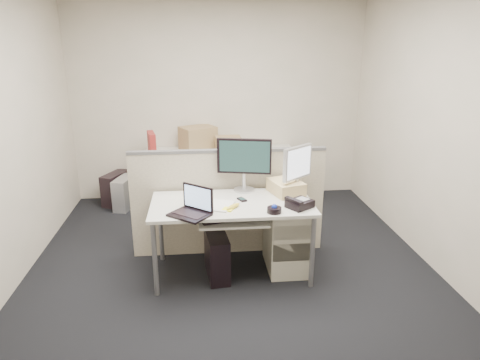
{
  "coord_description": "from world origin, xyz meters",
  "views": [
    {
      "loc": [
        -0.29,
        -3.7,
        2.17
      ],
      "look_at": [
        0.09,
        0.15,
        0.9
      ],
      "focal_mm": 32.0,
      "sensor_mm": 36.0,
      "label": 1
    }
  ],
  "objects": [
    {
      "name": "floor",
      "position": [
        0.0,
        0.0,
        -0.01
      ],
      "size": [
        4.0,
        4.5,
        0.01
      ],
      "primitive_type": "cube",
      "color": "black",
      "rests_on": "ground"
    },
    {
      "name": "wall_back",
      "position": [
        0.0,
        2.25,
        1.35
      ],
      "size": [
        4.0,
        0.02,
        2.7
      ],
      "primitive_type": "cube",
      "color": "beige",
      "rests_on": "ground"
    },
    {
      "name": "wall_front",
      "position": [
        0.0,
        -2.25,
        1.35
      ],
      "size": [
        4.0,
        0.02,
        2.7
      ],
      "primitive_type": "cube",
      "color": "beige",
      "rests_on": "ground"
    },
    {
      "name": "wall_right",
      "position": [
        2.0,
        0.0,
        1.35
      ],
      "size": [
        0.02,
        4.5,
        2.7
      ],
      "primitive_type": "cube",
      "color": "beige",
      "rests_on": "ground"
    },
    {
      "name": "desk",
      "position": [
        0.0,
        0.0,
        0.66
      ],
      "size": [
        1.5,
        0.75,
        0.73
      ],
      "color": "beige",
      "rests_on": "floor"
    },
    {
      "name": "keyboard_tray",
      "position": [
        0.0,
        -0.18,
        0.62
      ],
      "size": [
        0.62,
        0.32,
        0.02
      ],
      "primitive_type": "cube",
      "color": "beige",
      "rests_on": "desk"
    },
    {
      "name": "drawer_pedestal",
      "position": [
        0.55,
        0.05,
        0.33
      ],
      "size": [
        0.4,
        0.55,
        0.65
      ],
      "primitive_type": "cube",
      "color": "#B6B29F",
      "rests_on": "floor"
    },
    {
      "name": "cubicle_partition",
      "position": [
        0.0,
        0.45,
        0.55
      ],
      "size": [
        2.0,
        0.06,
        1.1
      ],
      "primitive_type": "cube",
      "color": "beige",
      "rests_on": "floor"
    },
    {
      "name": "back_counter",
      "position": [
        0.0,
        1.93,
        0.36
      ],
      "size": [
        2.0,
        0.6,
        0.72
      ],
      "primitive_type": "cube",
      "color": "#B6B29F",
      "rests_on": "floor"
    },
    {
      "name": "monitor_main",
      "position": [
        0.15,
        0.32,
        1.0
      ],
      "size": [
        0.57,
        0.31,
        0.53
      ],
      "primitive_type": "cube",
      "rotation": [
        0.0,
        0.0,
        -0.21
      ],
      "color": "black",
      "rests_on": "desk"
    },
    {
      "name": "monitor_small",
      "position": [
        0.65,
        0.18,
        0.97
      ],
      "size": [
        0.42,
        0.39,
        0.47
      ],
      "primitive_type": "cube",
      "rotation": [
        0.0,
        0.0,
        0.68
      ],
      "color": "#B7B7BC",
      "rests_on": "desk"
    },
    {
      "name": "laptop",
      "position": [
        -0.39,
        -0.28,
        0.85
      ],
      "size": [
        0.41,
        0.39,
        0.24
      ],
      "primitive_type": "cube",
      "rotation": [
        0.0,
        0.0,
        -0.69
      ],
      "color": "black",
      "rests_on": "desk"
    },
    {
      "name": "trackball",
      "position": [
        0.35,
        -0.28,
        0.75
      ],
      "size": [
        0.13,
        0.13,
        0.05
      ],
      "primitive_type": "cylinder",
      "rotation": [
        0.0,
        0.0,
        0.04
      ],
      "color": "black",
      "rests_on": "desk"
    },
    {
      "name": "desk_phone",
      "position": [
        0.6,
        -0.18,
        0.76
      ],
      "size": [
        0.28,
        0.26,
        0.07
      ],
      "primitive_type": "cube",
      "rotation": [
        0.0,
        0.0,
        0.58
      ],
      "color": "black",
      "rests_on": "desk"
    },
    {
      "name": "paper_stack",
      "position": [
        -0.12,
        -0.08,
        0.74
      ],
      "size": [
        0.31,
        0.34,
        0.01
      ],
      "primitive_type": "cube",
      "rotation": [
        0.0,
        0.0,
        -0.37
      ],
      "color": "silver",
      "rests_on": "desk"
    },
    {
      "name": "sticky_pad",
      "position": [
        -0.05,
        -0.18,
        0.74
      ],
      "size": [
        0.12,
        0.12,
        0.01
      ],
      "primitive_type": "cube",
      "rotation": [
        0.0,
        0.0,
        -0.43
      ],
      "color": "#FFFB2D",
      "rests_on": "desk"
    },
    {
      "name": "travel_mug",
      "position": [
        -0.35,
        0.02,
        0.81
      ],
      "size": [
        0.08,
        0.08,
        0.15
      ],
      "primitive_type": "cylinder",
      "rotation": [
        0.0,
        0.0,
        -0.18
      ],
      "color": "black",
      "rests_on": "desk"
    },
    {
      "name": "banana",
      "position": [
        0.0,
        -0.15,
        0.75
      ],
      "size": [
        0.15,
        0.16,
        0.04
      ],
      "primitive_type": "ellipsoid",
      "rotation": [
        0.0,
        0.0,
        0.81
      ],
      "color": "gold",
      "rests_on": "desk"
    },
    {
      "name": "cellphone",
      "position": [
        0.1,
        0.05,
        0.74
      ],
      "size": [
        0.09,
        0.12,
        0.01
      ],
      "primitive_type": "cube",
      "rotation": [
        0.0,
        0.0,
        0.42
      ],
      "color": "black",
      "rests_on": "desk"
    },
    {
      "name": "manila_folders",
      "position": [
        0.55,
        0.2,
        0.79
      ],
      "size": [
        0.36,
        0.41,
        0.13
      ],
      "primitive_type": "cube",
      "rotation": [
        0.0,
        0.0,
        0.29
      ],
      "color": "tan",
      "rests_on": "desk"
    },
    {
      "name": "keyboard",
      "position": [
        -0.05,
        -0.14,
        0.64
      ],
      "size": [
        0.52,
        0.28,
        0.03
      ],
      "primitive_type": "cube",
      "rotation": [
        0.0,
        0.0,
        0.24
      ],
      "color": "black",
      "rests_on": "keyboard_tray"
    },
    {
      "name": "pc_tower_desk",
      "position": [
        -0.15,
        -0.05,
        0.22
      ],
      "size": [
        0.23,
        0.48,
        0.43
      ],
      "primitive_type": "cube",
      "rotation": [
        0.0,
        0.0,
        0.1
      ],
      "color": "black",
      "rests_on": "floor"
    },
    {
      "name": "pc_tower_spare_dark",
      "position": [
        -1.45,
        2.03,
        0.22
      ],
      "size": [
        0.36,
        0.5,
        0.43
      ],
      "primitive_type": "cube",
      "rotation": [
        0.0,
        0.0,
        -0.43
      ],
      "color": "black",
      "rests_on": "floor"
    },
    {
      "name": "pc_tower_spare_silver",
      "position": [
        -1.3,
        1.85,
        0.21
      ],
      "size": [
        0.29,
        0.48,
        0.42
      ],
      "primitive_type": "cube",
      "rotation": [
        0.0,
        0.0,
        -0.26
      ],
      "color": "#B7B7BC",
      "rests_on": "floor"
    },
    {
      "name": "cardboard_box_left",
      "position": [
        -0.3,
        2.05,
        0.89
      ],
      "size": [
        0.55,
        0.5,
        0.33
      ],
      "primitive_type": "cube",
      "rotation": [
        0.0,
        0.0,
        0.48
      ],
      "color": "olive",
      "rests_on": "back_counter"
    },
    {
      "name": "cardboard_box_right",
      "position": [
        0.1,
        1.81,
        0.84
      ],
      "size": [
        0.35,
        0.28,
        0.24
      ],
      "primitive_type": "cube",
      "rotation": [
        0.0,
        0.0,
        0.07
      ],
      "color": "olive",
      "rests_on": "back_counter"
    },
    {
      "name": "red_binder",
      "position": [
        -0.9,
        1.83,
        0.88
      ],
      "size": [
        0.15,
        0.34,
        0.31
      ],
      "primitive_type": "cube",
      "rotation": [
        0.0,
        0.0,
        0.21
      ],
      "color": "maroon",
      "rests_on": "back_counter"
    }
  ]
}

